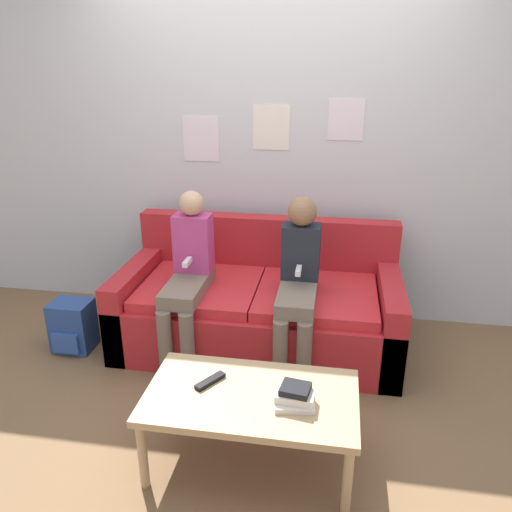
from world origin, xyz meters
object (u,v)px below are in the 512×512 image
at_px(coffee_table, 251,401).
at_px(backpack, 73,326).
at_px(couch, 259,307).
at_px(person_left, 188,271).
at_px(tv_remote, 210,381).
at_px(person_right, 298,277).

bearing_deg(coffee_table, backpack, 149.23).
relative_size(couch, backpack, 5.36).
distance_m(couch, coffee_table, 1.14).
bearing_deg(coffee_table, person_left, 121.93).
distance_m(tv_remote, backpack, 1.42).
bearing_deg(couch, backpack, -166.03).
bearing_deg(couch, person_right, -36.70).
xyz_separation_m(couch, backpack, (-1.23, -0.31, -0.10)).
distance_m(couch, tv_remote, 1.09).
height_order(coffee_table, person_left, person_left).
bearing_deg(couch, coffee_table, -82.80).
height_order(coffee_table, person_right, person_right).
xyz_separation_m(coffee_table, tv_remote, (-0.21, 0.05, 0.05)).
xyz_separation_m(person_left, person_right, (0.71, 0.00, 0.01)).
xyz_separation_m(tv_remote, backpack, (-1.17, 0.77, -0.23)).
bearing_deg(person_left, coffee_table, -58.07).
height_order(person_right, backpack, person_right).
height_order(couch, person_right, person_right).
xyz_separation_m(person_left, backpack, (-0.81, -0.10, -0.42)).
height_order(coffee_table, backpack, coffee_table).
distance_m(person_right, backpack, 1.58).
bearing_deg(coffee_table, tv_remote, 166.13).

